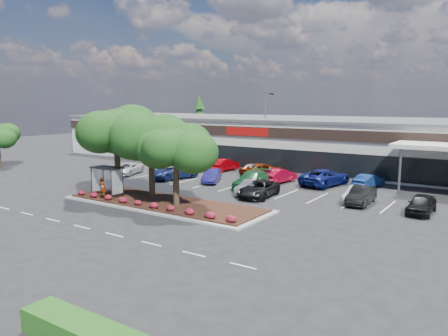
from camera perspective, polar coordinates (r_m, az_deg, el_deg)
The scene contains 28 objects.
ground at distance 32.26m, azimuth -9.79°, elevation -6.61°, with size 160.00×160.00×0.00m, color black.
retail_store at distance 60.57m, azimuth 12.85°, elevation 3.42°, with size 80.40×25.20×6.25m.
landscape_island at distance 36.39m, azimuth -7.74°, elevation -4.61°, with size 18.00×6.00×0.26m.
lane_markings at distance 40.29m, azimuth 0.33°, elevation -3.41°, with size 33.12×20.06×0.01m.
shrub_row at distance 34.80m, azimuth -10.05°, elevation -4.62°, with size 17.00×0.80×0.50m, color maroon, non-canonical shape.
bus_shelter at distance 39.09m, azimuth -14.89°, elevation -0.65°, with size 2.75×1.55×2.59m.
island_tree_west at distance 40.24m, azimuth -13.81°, elevation 2.38°, with size 7.20×7.20×7.89m, color #143E11, non-canonical shape.
island_tree_mid at distance 38.28m, azimuth -9.47°, elevation 1.77°, with size 6.60×6.60×7.32m, color #143E11, non-canonical shape.
island_tree_east at distance 34.58m, azimuth -6.32°, elevation 0.43°, with size 5.80×5.80×6.50m, color #143E11, non-canonical shape.
conifer_north_west at distance 85.78m, azimuth -3.25°, elevation 6.31°, with size 4.40×4.40×10.00m, color #143E11.
person_waiting at distance 38.48m, azimuth -15.58°, elevation -2.55°, with size 0.66×0.43×1.81m, color #594C47.
light_pole at distance 57.46m, azimuth 5.48°, elevation 4.44°, with size 1.43×0.50×9.64m.
car_0 at distance 52.42m, azimuth -12.48°, elevation -0.08°, with size 2.21×4.79×1.33m, color silver.
car_1 at distance 48.56m, azimuth -6.62°, elevation -0.48°, with size 2.60×5.63×1.56m, color navy.
car_2 at distance 46.04m, azimuth -1.62°, elevation -1.03°, with size 1.47×4.22×1.39m, color navy.
car_3 at distance 42.90m, azimuth 3.69°, elevation -1.55°, with size 2.37×5.83×1.69m, color #195429.
car_4 at distance 40.16m, azimuth 3.52°, elevation -2.50°, with size 1.42×4.08×1.35m, color #5C5C64.
car_5 at distance 39.08m, azimuth 4.56°, elevation -2.74°, with size 2.42×5.25×1.46m, color black.
car_6 at distance 37.98m, azimuth 17.51°, elevation -3.43°, with size 1.56×4.49×1.48m, color black.
car_7 at distance 38.63m, azimuth 17.01°, elevation -3.31°, with size 1.43×4.10×1.35m, color silver.
car_8 at distance 36.43m, azimuth 24.38°, elevation -4.32°, with size 1.72×4.27×1.46m, color black.
car_9 at distance 57.23m, azimuth -4.69°, elevation 0.90°, with size 1.79×4.44×1.51m, color black.
car_10 at distance 53.73m, azimuth 0.04°, elevation 0.43°, with size 1.61×4.62×1.52m, color #7F0106.
car_11 at distance 49.94m, azimuth 5.12°, elevation -0.23°, with size 2.53×5.48×1.52m, color #6C1D04.
car_12 at distance 50.86m, azimuth 4.19°, elevation -0.12°, with size 1.66×4.13×1.41m, color silver.
car_13 at distance 46.20m, azimuth 7.21°, elevation -0.98°, with size 1.60×4.59×1.51m, color maroon.
car_14 at distance 45.41m, azimuth 13.07°, elevation -1.18°, with size 2.83×6.15×1.71m, color navy.
car_15 at distance 45.75m, azimuth 18.39°, elevation -1.57°, with size 1.41×4.04×1.33m, color navy.
Camera 1 is at (21.57, -22.47, 8.38)m, focal length 35.00 mm.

